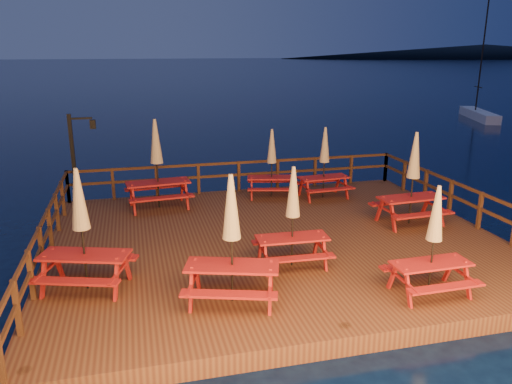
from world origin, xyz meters
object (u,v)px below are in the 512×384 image
lamp_post (78,151)px  picnic_table_0 (434,239)px  sailboat (479,115)px  picnic_table_2 (272,162)px  picnic_table_1 (293,215)px

lamp_post → picnic_table_0: (7.63, -8.40, -0.56)m
sailboat → picnic_table_2: sailboat is taller
sailboat → picnic_table_1: (-23.06, -23.43, 1.34)m
lamp_post → picnic_table_1: bearing=-50.3°
picnic_table_0 → sailboat: bearing=50.0°
sailboat → picnic_table_1: 32.90m
picnic_table_0 → picnic_table_1: picnic_table_1 is taller
sailboat → picnic_table_0: sailboat is taller
lamp_post → picnic_table_1: size_ratio=1.23×
lamp_post → picnic_table_2: lamp_post is taller
sailboat → picnic_table_0: (-20.68, -25.49, 1.31)m
sailboat → lamp_post: bearing=-129.1°
picnic_table_1 → picnic_table_2: size_ratio=1.02×
picnic_table_0 → picnic_table_2: (-1.29, 7.70, -0.00)m
picnic_table_0 → picnic_table_1: size_ratio=0.98×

